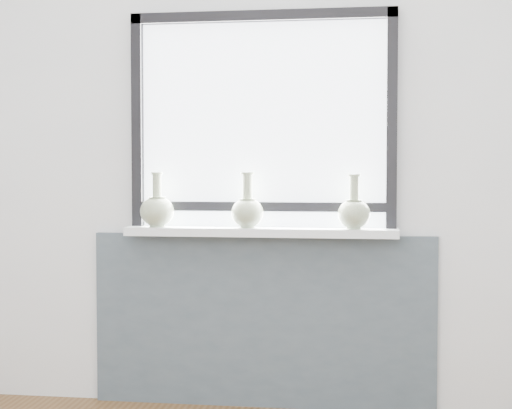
# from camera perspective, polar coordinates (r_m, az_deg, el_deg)

# --- Properties ---
(back_wall) EXTENTS (3.60, 0.02, 2.60)m
(back_wall) POSITION_cam_1_polar(r_m,az_deg,el_deg) (3.88, 0.53, 4.31)
(back_wall) COLOR silver
(back_wall) RESTS_ON ground
(apron_panel) EXTENTS (1.70, 0.03, 0.86)m
(apron_panel) POSITION_cam_1_polar(r_m,az_deg,el_deg) (3.93, 0.47, -8.47)
(apron_panel) COLOR #47535D
(apron_panel) RESTS_ON ground
(windowsill) EXTENTS (1.32, 0.18, 0.04)m
(windowsill) POSITION_cam_1_polar(r_m,az_deg,el_deg) (3.80, 0.34, -2.00)
(windowsill) COLOR silver
(windowsill) RESTS_ON apron_panel
(window) EXTENTS (1.30, 0.06, 1.05)m
(window) POSITION_cam_1_polar(r_m,az_deg,el_deg) (3.85, 0.46, 6.42)
(window) COLOR black
(window) RESTS_ON windowsill
(vase_a) EXTENTS (0.17, 0.17, 0.27)m
(vase_a) POSITION_cam_1_polar(r_m,az_deg,el_deg) (3.86, -7.21, -0.36)
(vase_a) COLOR #9FAE8A
(vase_a) RESTS_ON windowsill
(vase_b) EXTENTS (0.16, 0.16, 0.27)m
(vase_b) POSITION_cam_1_polar(r_m,az_deg,el_deg) (3.78, -0.63, -0.41)
(vase_b) COLOR #9FAE8A
(vase_b) RESTS_ON windowsill
(vase_c) EXTENTS (0.15, 0.15, 0.26)m
(vase_c) POSITION_cam_1_polar(r_m,az_deg,el_deg) (3.73, 7.14, -0.52)
(vase_c) COLOR #9FAE8A
(vase_c) RESTS_ON windowsill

